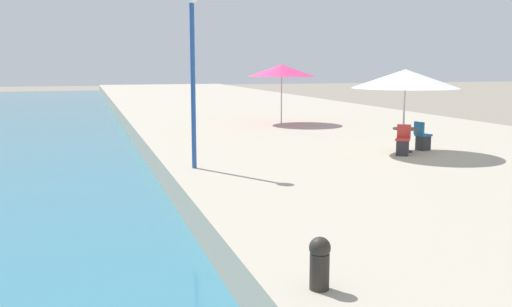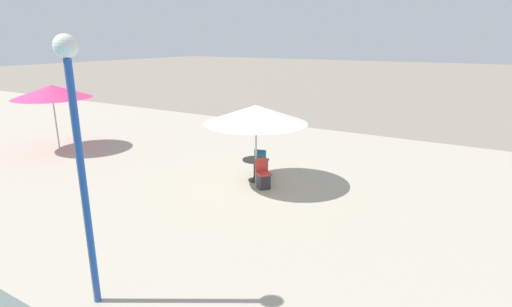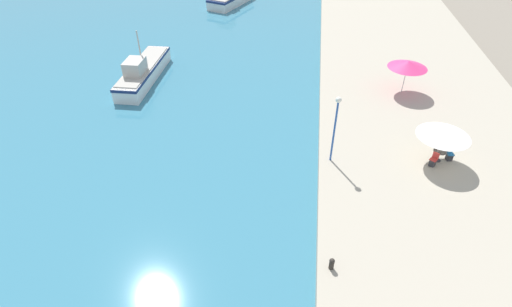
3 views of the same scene
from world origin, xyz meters
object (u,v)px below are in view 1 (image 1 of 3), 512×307
(cafe_umbrella_pink, at_px, (405,79))
(cafe_table, at_px, (406,135))
(cafe_chair_right, at_px, (403,144))
(mooring_bollard, at_px, (320,262))
(cafe_umbrella_white, at_px, (282,70))
(lamppost, at_px, (192,48))
(cafe_chair_left, at_px, (423,140))

(cafe_umbrella_pink, bearing_deg, cafe_table, 40.40)
(cafe_chair_right, distance_m, mooring_bollard, 10.88)
(cafe_umbrella_pink, distance_m, cafe_chair_right, 1.99)
(cafe_umbrella_white, relative_size, mooring_bollard, 4.76)
(mooring_bollard, bearing_deg, lamppost, 89.52)
(cafe_chair_right, bearing_deg, lamppost, 40.10)
(cafe_table, bearing_deg, cafe_chair_right, -127.49)
(cafe_chair_left, distance_m, cafe_chair_right, 1.36)
(mooring_bollard, relative_size, lamppost, 0.14)
(cafe_umbrella_pink, height_order, cafe_table, cafe_umbrella_pink)
(lamppost, bearing_deg, cafe_umbrella_pink, 6.08)
(lamppost, bearing_deg, mooring_bollard, -90.48)
(cafe_umbrella_white, distance_m, cafe_chair_right, 10.06)
(cafe_umbrella_white, xyz_separation_m, cafe_table, (0.84, -9.26, -1.88))
(cafe_chair_left, height_order, mooring_bollard, cafe_chair_left)
(cafe_table, xyz_separation_m, cafe_chair_right, (-0.44, -0.57, -0.21))
(cafe_umbrella_pink, bearing_deg, mooring_bollard, -125.99)
(cafe_chair_left, bearing_deg, cafe_umbrella_white, 177.48)
(cafe_umbrella_white, bearing_deg, cafe_table, -84.85)
(cafe_chair_right, xyz_separation_m, lamppost, (-6.35, -0.29, 2.77))
(cafe_umbrella_white, bearing_deg, cafe_chair_left, -80.39)
(lamppost, bearing_deg, cafe_table, 7.24)
(mooring_bollard, distance_m, lamppost, 8.92)
(mooring_bollard, bearing_deg, cafe_umbrella_pink, 54.01)
(cafe_umbrella_white, bearing_deg, lamppost, -120.47)
(cafe_umbrella_white, distance_m, lamppost, 11.77)
(cafe_table, distance_m, lamppost, 7.31)
(mooring_bollard, bearing_deg, cafe_umbrella_white, 72.06)
(cafe_umbrella_pink, xyz_separation_m, cafe_chair_right, (-0.25, -0.41, -1.93))
(cafe_table, relative_size, mooring_bollard, 1.22)
(cafe_umbrella_pink, bearing_deg, cafe_umbrella_white, 93.93)
(cafe_umbrella_white, xyz_separation_m, cafe_chair_right, (0.40, -9.84, -2.09))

